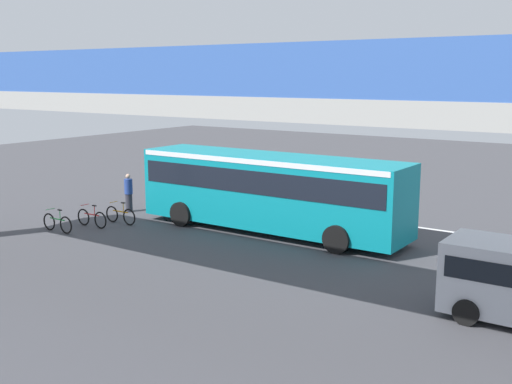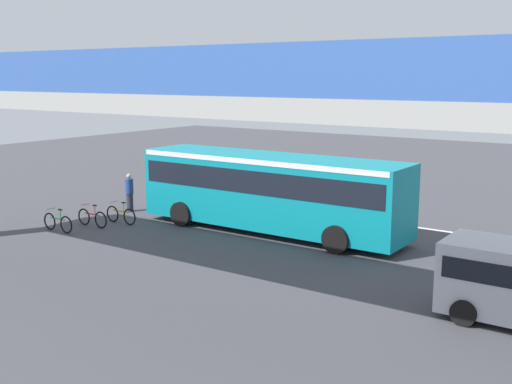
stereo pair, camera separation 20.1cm
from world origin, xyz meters
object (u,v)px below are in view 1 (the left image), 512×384
Objects in this scene: city_bus at (270,187)px; pedestrian at (129,193)px; bicycle_green at (57,223)px; bicycle_orange at (121,215)px; bicycle_red at (92,218)px.

city_bus is 7.67m from pedestrian.
city_bus is 8.81m from bicycle_green.
city_bus is 6.52× the size of bicycle_orange.
bicycle_orange is 2.51m from pedestrian.
city_bus is at bearing -151.94° from bicycle_red.
city_bus is 6.52× the size of bicycle_green.
bicycle_orange is at bearing -117.25° from bicycle_red.
city_bus reaches higher than pedestrian.
city_bus reaches higher than bicycle_green.
city_bus is at bearing -145.37° from bicycle_green.
bicycle_orange is at bearing 21.94° from city_bus.
bicycle_red is (6.66, 3.55, -1.51)m from city_bus.
city_bus is at bearing -158.06° from bicycle_orange.
bicycle_green is 2.69m from bicycle_orange.
city_bus reaches higher than bicycle_red.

